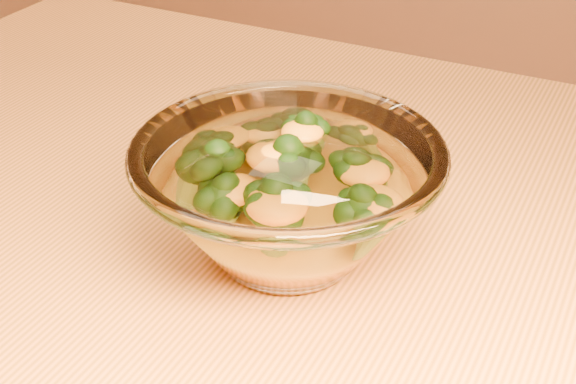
{
  "coord_description": "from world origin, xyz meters",
  "views": [
    {
      "loc": [
        0.16,
        -0.42,
        1.1
      ],
      "look_at": [
        -0.05,
        -0.0,
        0.8
      ],
      "focal_mm": 50.0,
      "sensor_mm": 36.0,
      "label": 1
    }
  ],
  "objects": [
    {
      "name": "table",
      "position": [
        0.0,
        0.0,
        0.65
      ],
      "size": [
        1.2,
        0.8,
        0.75
      ],
      "color": "#D17F3E",
      "rests_on": "ground"
    },
    {
      "name": "glass_bowl",
      "position": [
        -0.05,
        -0.0,
        0.8
      ],
      "size": [
        0.22,
        0.22,
        0.1
      ],
      "color": "white",
      "rests_on": "table"
    },
    {
      "name": "cheese_sauce",
      "position": [
        -0.05,
        -0.0,
        0.78
      ],
      "size": [
        0.13,
        0.13,
        0.04
      ],
      "primitive_type": "ellipsoid",
      "color": "orange",
      "rests_on": "glass_bowl"
    },
    {
      "name": "broccoli_heap",
      "position": [
        -0.06,
        -0.0,
        0.81
      ],
      "size": [
        0.16,
        0.14,
        0.07
      ],
      "color": "black",
      "rests_on": "cheese_sauce"
    }
  ]
}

